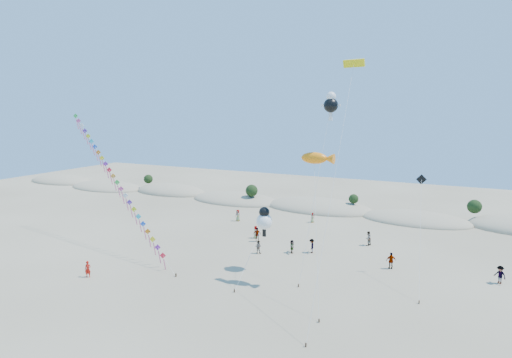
% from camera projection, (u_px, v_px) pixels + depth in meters
% --- Properties ---
extents(ground, '(160.00, 160.00, 0.00)m').
position_uv_depth(ground, '(143.00, 326.00, 33.80)').
color(ground, '#7F7158').
rests_on(ground, ground).
extents(dune_ridge, '(145.30, 11.49, 5.57)m').
position_uv_depth(dune_ridge, '(324.00, 209.00, 73.40)').
color(dune_ridge, gray).
rests_on(dune_ridge, ground).
extents(kite_train, '(24.41, 9.90, 17.02)m').
position_uv_depth(kite_train, '(114.00, 177.00, 52.56)').
color(kite_train, '#3F2D1E').
rests_on(kite_train, ground).
extents(fish_kite, '(4.37, 7.80, 12.97)m').
position_uv_depth(fish_kite, '(318.00, 158.00, 39.89)').
color(fish_kite, '#3F2D1E').
rests_on(fish_kite, ground).
extents(cartoon_kite_low, '(1.68, 7.36, 6.86)m').
position_uv_depth(cartoon_kite_low, '(264.00, 220.00, 44.82)').
color(cartoon_kite_low, '#3F2D1E').
rests_on(cartoon_kite_low, ground).
extents(cartoon_kite_high, '(2.10, 6.54, 18.68)m').
position_uv_depth(cartoon_kite_high, '(331.00, 104.00, 43.03)').
color(cartoon_kite_high, '#3F2D1E').
rests_on(cartoon_kite_high, ground).
extents(parafoil_kite, '(2.08, 13.46, 21.45)m').
position_uv_depth(parafoil_kite, '(353.00, 70.00, 38.83)').
color(parafoil_kite, '#3F2D1E').
rests_on(parafoil_kite, ground).
extents(dark_kite, '(1.63, 8.06, 10.42)m').
position_uv_depth(dark_kite, '(421.00, 206.00, 42.03)').
color(dark_kite, '#3F2D1E').
rests_on(dark_kite, ground).
extents(flyer_foreground, '(0.73, 0.62, 1.70)m').
position_uv_depth(flyer_foreground, '(88.00, 269.00, 43.46)').
color(flyer_foreground, red).
rests_on(flyer_foreground, ground).
extents(beachgoers, '(35.67, 17.14, 1.86)m').
position_uv_depth(beachgoers, '(323.00, 242.00, 52.37)').
color(beachgoers, slate).
rests_on(beachgoers, ground).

